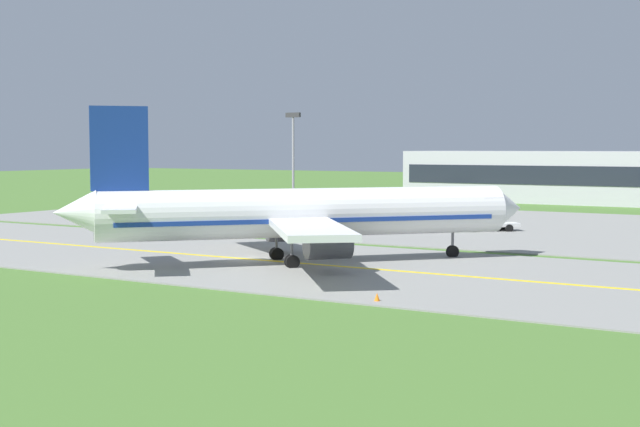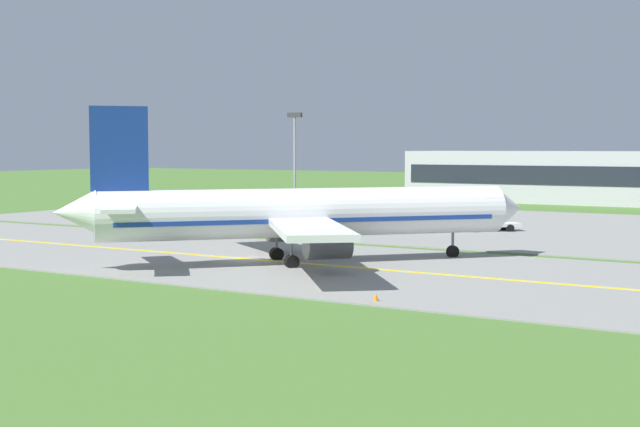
% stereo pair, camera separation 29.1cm
% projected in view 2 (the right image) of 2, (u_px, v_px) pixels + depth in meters
% --- Properties ---
extents(ground_plane, '(500.00, 500.00, 0.00)m').
position_uv_depth(ground_plane, '(251.00, 260.00, 74.91)').
color(ground_plane, '#47702D').
extents(taxiway_strip, '(240.00, 28.00, 0.10)m').
position_uv_depth(taxiway_strip, '(251.00, 260.00, 74.90)').
color(taxiway_strip, gray).
rests_on(taxiway_strip, ground).
extents(apron_pad, '(140.00, 52.00, 0.10)m').
position_uv_depth(apron_pad, '(525.00, 227.00, 105.56)').
color(apron_pad, gray).
rests_on(apron_pad, ground).
extents(taxiway_centreline, '(220.00, 0.60, 0.01)m').
position_uv_depth(taxiway_centreline, '(251.00, 259.00, 74.90)').
color(taxiway_centreline, yellow).
rests_on(taxiway_centreline, taxiway_strip).
extents(airplane_lead, '(30.42, 31.99, 12.70)m').
position_uv_depth(airplane_lead, '(302.00, 214.00, 72.45)').
color(airplane_lead, white).
rests_on(airplane_lead, ground).
extents(service_truck_baggage, '(6.33, 4.09, 2.60)m').
position_uv_depth(service_truck_baggage, '(257.00, 202.00, 129.62)').
color(service_truck_baggage, silver).
rests_on(service_truck_baggage, ground).
extents(service_truck_fuel, '(6.18, 5.74, 2.59)m').
position_uv_depth(service_truck_fuel, '(483.00, 222.00, 99.89)').
color(service_truck_fuel, silver).
rests_on(service_truck_fuel, ground).
extents(terminal_building, '(63.42, 13.63, 10.07)m').
position_uv_depth(terminal_building, '(591.00, 177.00, 150.37)').
color(terminal_building, '#B2B2B7').
rests_on(terminal_building, ground).
extents(apron_light_mast, '(2.40, 0.50, 14.70)m').
position_uv_depth(apron_light_mast, '(295.00, 149.00, 132.19)').
color(apron_light_mast, gray).
rests_on(apron_light_mast, ground).
extents(traffic_cone_near_edge, '(0.44, 0.44, 0.60)m').
position_uv_depth(traffic_cone_near_edge, '(376.00, 298.00, 54.52)').
color(traffic_cone_near_edge, orange).
rests_on(traffic_cone_near_edge, ground).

